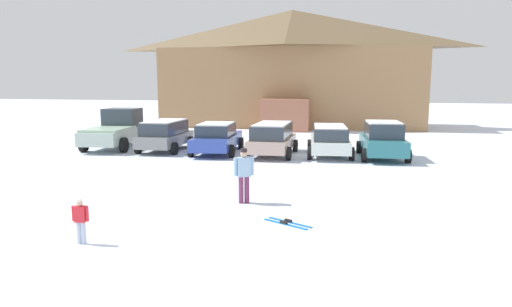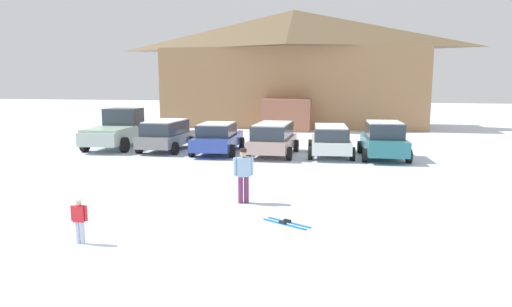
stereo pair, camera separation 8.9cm
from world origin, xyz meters
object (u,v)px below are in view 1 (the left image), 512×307
parked_blue_hatchback (217,138)px  parked_beige_suv (272,138)px  skier_adult_in_blue_parka (244,172)px  skier_child_in_red_jacket (81,218)px  parked_grey_wagon (165,134)px  parked_white_suv (330,139)px  ski_lodge (292,68)px  parked_teal_hatchback (383,140)px  pair_of_skis (287,223)px  pickup_truck (117,130)px

parked_blue_hatchback → parked_beige_suv: (2.94, -0.10, 0.08)m
skier_adult_in_blue_parka → skier_child_in_red_jacket: skier_adult_in_blue_parka is taller
parked_grey_wagon → parked_white_suv: (8.68, 0.21, -0.05)m
parked_grey_wagon → ski_lodge: bearing=74.5°
parked_white_suv → parked_teal_hatchback: size_ratio=0.98×
parked_grey_wagon → parked_white_suv: parked_grey_wagon is taller
parked_teal_hatchback → skier_child_in_red_jacket: (-7.13, -13.84, -0.29)m
skier_adult_in_blue_parka → ski_lodge: bearing=95.3°
skier_child_in_red_jacket → pair_of_skis: size_ratio=0.78×
parked_beige_suv → parked_white_suv: size_ratio=1.02×
parked_teal_hatchback → pickup_truck: pickup_truck is taller
parked_beige_suv → parked_teal_hatchback: (5.34, 0.33, 0.01)m
skier_child_in_red_jacket → parked_beige_suv: bearing=82.5°
parked_beige_suv → ski_lodge: bearing=95.2°
parked_white_suv → parked_teal_hatchback: parked_teal_hatchback is taller
parked_grey_wagon → pickup_truck: (-3.13, 0.57, 0.11)m
parked_grey_wagon → pickup_truck: 3.19m
parked_beige_suv → parked_white_suv: bearing=8.6°
parked_beige_suv → parked_blue_hatchback: bearing=178.0°
parked_white_suv → parked_teal_hatchback: (2.53, -0.10, 0.06)m
parked_blue_hatchback → pair_of_skis: bearing=-63.9°
skier_child_in_red_jacket → parked_blue_hatchback: bearing=94.8°
pickup_truck → skier_child_in_red_jacket: bearing=-63.2°
parked_blue_hatchback → skier_adult_in_blue_parka: bearing=-67.7°
pair_of_skis → parked_beige_suv: bearing=102.8°
pickup_truck → parked_blue_hatchback: bearing=-6.4°
pickup_truck → skier_child_in_red_jacket: (7.22, -14.30, -0.40)m
parked_blue_hatchback → skier_adult_in_blue_parka: skier_adult_in_blue_parka is taller
ski_lodge → parked_blue_hatchback: ski_lodge is taller
parked_teal_hatchback → skier_child_in_red_jacket: parked_teal_hatchback is taller
parked_beige_suv → pickup_truck: (-9.00, 0.78, 0.12)m
ski_lodge → skier_adult_in_blue_parka: bearing=-84.7°
parked_white_suv → skier_child_in_red_jacket: bearing=-108.3°
parked_teal_hatchback → pickup_truck: bearing=178.2°
parked_beige_suv → parked_white_suv: 2.85m
parked_beige_suv → skier_adult_in_blue_parka: (0.91, -9.26, 0.07)m
parked_white_suv → pickup_truck: size_ratio=0.81×
ski_lodge → parked_teal_hatchback: ski_lodge is taller
parked_beige_suv → pickup_truck: 9.04m
ski_lodge → parked_grey_wagon: 16.99m
parked_teal_hatchback → skier_adult_in_blue_parka: (-4.44, -9.59, 0.06)m
skier_adult_in_blue_parka → pair_of_skis: (1.60, -1.74, -0.92)m
parked_teal_hatchback → pair_of_skis: size_ratio=3.40×
parked_blue_hatchback → pickup_truck: pickup_truck is taller
pickup_truck → ski_lodge: bearing=63.9°
parked_teal_hatchback → parked_white_suv: bearing=177.8°
parked_blue_hatchback → parked_beige_suv: bearing=-2.0°
parked_blue_hatchback → pair_of_skis: parked_blue_hatchback is taller
parked_blue_hatchback → pair_of_skis: 12.39m
ski_lodge → parked_white_suv: (4.28, -15.71, -4.01)m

